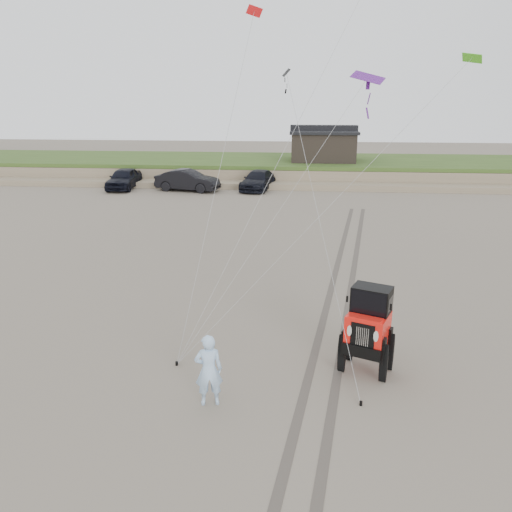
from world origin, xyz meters
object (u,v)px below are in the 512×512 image
object	(u,v)px
cabin	(323,145)
jeep	(367,339)
truck_c	(258,180)
man	(209,370)
truck_a	(124,179)
truck_b	(188,180)

from	to	relation	value
cabin	jeep	world-z (taller)	cabin
cabin	truck_c	xyz separation A→B (m)	(-5.71, -6.92, -2.44)
cabin	man	bearing A→B (deg)	-96.07
cabin	truck_a	xyz separation A→B (m)	(-17.34, -7.64, -2.35)
truck_b	jeep	world-z (taller)	jeep
cabin	truck_b	world-z (taller)	cabin
truck_b	truck_a	bearing A→B (deg)	96.76
truck_a	man	size ratio (longest dim) A/B	2.65
truck_b	cabin	bearing A→B (deg)	-43.11
jeep	man	bearing A→B (deg)	-131.76
truck_b	jeep	size ratio (longest dim) A/B	0.99
truck_a	truck_b	bearing A→B (deg)	-6.55
truck_c	jeep	world-z (taller)	jeep
truck_c	truck_a	bearing A→B (deg)	-166.36
truck_a	jeep	bearing A→B (deg)	-60.38
truck_a	truck_c	world-z (taller)	truck_a
truck_c	jeep	bearing A→B (deg)	-68.82
jeep	truck_b	bearing A→B (deg)	134.78
truck_b	man	xyz separation A→B (m)	(7.50, -30.44, 0.09)
truck_c	man	distance (m)	31.71
cabin	man	size ratio (longest dim) A/B	3.26
man	cabin	bearing A→B (deg)	-109.21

